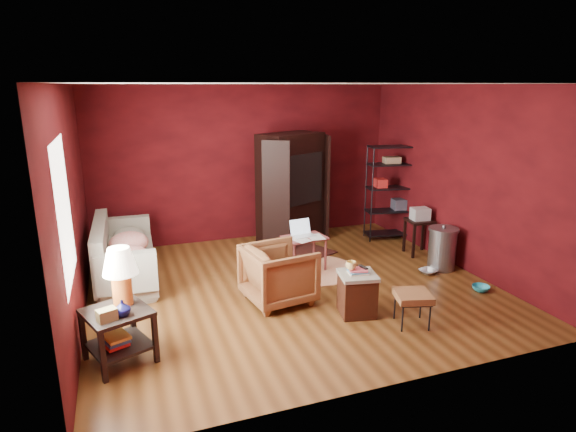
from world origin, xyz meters
name	(u,v)px	position (x,y,z in m)	size (l,w,h in m)	color
room	(291,191)	(-0.04, -0.01, 1.40)	(5.54, 5.04, 2.84)	brown
sofa	(123,258)	(-2.24, 1.03, 0.36)	(1.84, 0.54, 0.72)	gray
armchair	(279,271)	(-0.33, -0.36, 0.42)	(0.82, 0.77, 0.84)	black
pet_bowl_steel	(428,266)	(2.12, -0.23, 0.13)	(0.26, 0.06, 0.26)	#B6B8BD
pet_bowl_turquoise	(481,283)	(2.43, -1.02, 0.12)	(0.24, 0.08, 0.24)	#29A7C0
vase	(122,309)	(-2.29, -1.31, 0.65)	(0.16, 0.17, 0.16)	#0C0C3D
mug	(351,264)	(0.38, -1.03, 0.67)	(0.13, 0.10, 0.13)	#E0C36D
side_table	(119,294)	(-2.31, -1.10, 0.71)	(0.78, 0.78, 1.19)	black
sofa_cushions	(122,256)	(-2.26, 1.02, 0.41)	(0.85, 2.00, 0.83)	gray
hamper	(357,293)	(0.47, -1.05, 0.28)	(0.52, 0.52, 0.62)	#421C0F
footstool	(413,297)	(0.95, -1.52, 0.36)	(0.50, 0.50, 0.41)	black
rug_round	(314,269)	(0.54, 0.51, 0.01)	(1.59, 1.59, 0.01)	white
rug_oriental	(296,255)	(0.52, 1.21, 0.02)	(1.44, 1.24, 0.01)	#481813
laptop_desk	(304,240)	(0.40, 0.57, 0.48)	(0.68, 0.56, 0.78)	brown
tv_armoire	(292,186)	(0.71, 1.97, 1.03)	(1.41, 1.19, 1.97)	black
wire_shelving	(391,188)	(2.49, 1.54, 0.95)	(0.90, 0.51, 1.74)	black
small_stand	(420,220)	(2.49, 0.59, 0.60)	(0.45, 0.45, 0.81)	black
trash_can	(442,248)	(2.43, -0.12, 0.34)	(0.48, 0.48, 0.72)	gray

